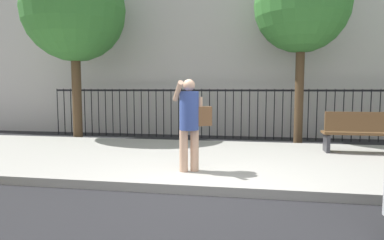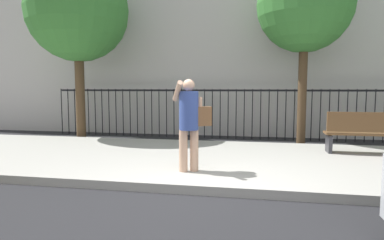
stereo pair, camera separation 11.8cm
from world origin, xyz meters
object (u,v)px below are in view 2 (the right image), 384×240
(pedestrian_on_phone, at_px, (190,118))
(street_bench, at_px, (363,132))
(street_tree_near, at_px, (78,11))
(street_tree_mid, at_px, (305,5))

(pedestrian_on_phone, xyz_separation_m, street_bench, (3.49, 2.26, -0.44))
(pedestrian_on_phone, distance_m, street_tree_near, 6.37)
(pedestrian_on_phone, xyz_separation_m, street_tree_near, (-4.23, 3.82, 2.84))
(street_tree_near, height_order, street_tree_mid, street_tree_near)
(street_bench, height_order, street_tree_near, street_tree_near)
(street_bench, relative_size, street_tree_near, 0.29)
(street_tree_mid, bearing_deg, pedestrian_on_phone, -119.43)
(pedestrian_on_phone, bearing_deg, street_tree_mid, 60.57)
(pedestrian_on_phone, height_order, street_tree_near, street_tree_near)
(street_bench, bearing_deg, pedestrian_on_phone, -147.12)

